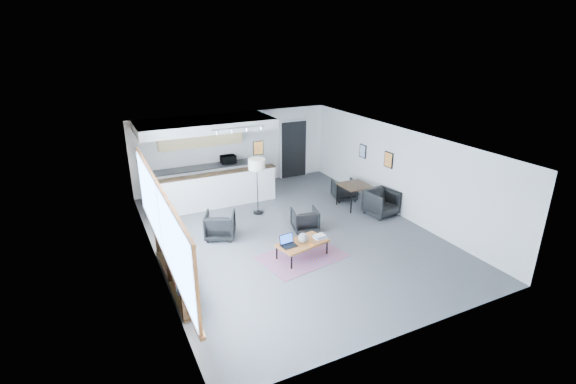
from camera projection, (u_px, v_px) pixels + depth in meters
name	position (u px, v px, depth m)	size (l,w,h in m)	color
room	(291.00, 189.00, 10.83)	(7.02, 9.02, 2.62)	#49494B
window	(161.00, 222.00, 8.59)	(0.10, 5.95, 1.66)	#8CBFFF
console	(175.00, 271.00, 8.93)	(0.35, 3.00, 0.80)	black
kitchenette	(207.00, 157.00, 13.42)	(4.20, 1.96, 2.60)	white
doorway	(293.00, 149.00, 15.57)	(1.10, 0.12, 2.15)	black
track_light	(239.00, 129.00, 12.00)	(1.60, 0.07, 0.15)	silver
wall_art_lower	(389.00, 160.00, 12.50)	(0.03, 0.38, 0.48)	black
wall_art_upper	(363.00, 151.00, 13.61)	(0.03, 0.34, 0.44)	black
kilim_rug	(302.00, 257.00, 10.14)	(2.17, 1.65, 0.01)	#60364B
coffee_table	(302.00, 243.00, 10.01)	(1.33, 0.90, 0.40)	brown
laptop	(288.00, 242.00, 9.85)	(0.38, 0.32, 0.26)	black
ceramic_pot	(303.00, 238.00, 9.94)	(0.25, 0.25, 0.25)	gray
book_stack	(320.00, 236.00, 10.20)	(0.31, 0.25, 0.09)	silver
coaster	(311.00, 245.00, 9.87)	(0.13, 0.13, 0.01)	#E5590C
armchair_left	(220.00, 224.00, 10.98)	(0.76, 0.71, 0.78)	black
armchair_right	(305.00, 219.00, 11.40)	(0.67, 0.63, 0.69)	black
floor_lamp	(257.00, 166.00, 12.12)	(0.58, 0.58, 1.71)	black
dining_table	(355.00, 187.00, 12.87)	(0.88, 0.88, 0.73)	black
dining_chair_near	(381.00, 204.00, 12.40)	(0.70, 0.66, 0.72)	black
dining_chair_far	(344.00, 191.00, 13.57)	(0.60, 0.56, 0.62)	black
microwave	(228.00, 159.00, 14.24)	(0.50, 0.28, 0.34)	black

